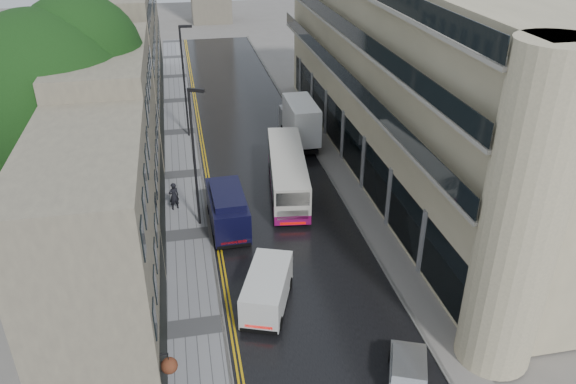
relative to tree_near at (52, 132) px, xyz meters
name	(u,v)px	position (x,y,z in m)	size (l,w,h in m)	color
road	(263,168)	(12.50, 7.50, -6.94)	(9.00, 85.00, 0.02)	black
left_sidewalk	(184,175)	(6.65, 7.50, -6.89)	(2.70, 85.00, 0.12)	gray
right_sidewalk	(332,162)	(17.90, 7.50, -6.89)	(1.80, 85.00, 0.12)	slate
old_shop_row	(124,89)	(3.05, 10.00, -0.95)	(4.50, 56.00, 12.00)	gray
modern_block	(409,75)	(22.80, 6.00, 0.05)	(8.00, 40.00, 14.00)	beige
tree_near	(52,132)	(0.00, 0.00, 0.00)	(10.56, 10.56, 13.89)	black
tree_far	(87,76)	(0.30, 13.00, -0.72)	(9.24, 9.24, 12.46)	black
cream_bus	(274,193)	(12.24, 1.02, -5.56)	(2.27, 9.98, 2.72)	beige
white_lorry	(292,129)	(15.27, 10.14, -5.07)	(2.12, 7.07, 3.71)	white
white_van	(243,308)	(8.91, -9.31, -5.93)	(1.89, 4.42, 2.00)	silver
navy_van	(215,226)	(8.20, -2.18, -5.58)	(2.12, 5.29, 2.70)	black
pedestrian	(174,196)	(5.94, 2.47, -5.89)	(0.68, 0.45, 1.87)	black
lamp_post_near	(194,160)	(7.41, 0.32, -2.49)	(0.98, 0.22, 8.67)	black
lamp_post_far	(184,83)	(7.37, 14.82, -2.28)	(1.02, 0.23, 9.09)	black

